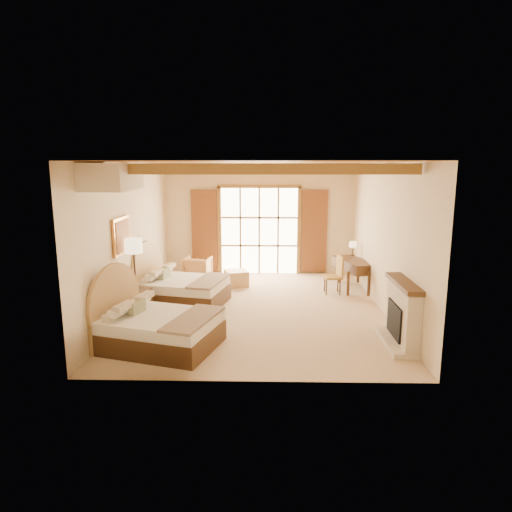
{
  "coord_description": "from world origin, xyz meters",
  "views": [
    {
      "loc": [
        0.2,
        -9.74,
        3.13
      ],
      "look_at": [
        -0.02,
        0.2,
        1.16
      ],
      "focal_mm": 32.0,
      "sensor_mm": 36.0,
      "label": 1
    }
  ],
  "objects_px": {
    "nightstand": "(137,303)",
    "desk": "(354,273)",
    "bed_far": "(177,287)",
    "armchair": "(198,268)",
    "bed_near": "(152,326)"
  },
  "relations": [
    {
      "from": "bed_near",
      "to": "desk",
      "type": "distance_m",
      "value": 5.82
    },
    {
      "from": "nightstand",
      "to": "desk",
      "type": "bearing_deg",
      "value": 34.92
    },
    {
      "from": "armchair",
      "to": "desk",
      "type": "xyz_separation_m",
      "value": [
        4.17,
        -0.82,
        0.08
      ]
    },
    {
      "from": "nightstand",
      "to": "desk",
      "type": "xyz_separation_m",
      "value": [
        4.97,
        2.35,
        0.11
      ]
    },
    {
      "from": "bed_far",
      "to": "armchair",
      "type": "bearing_deg",
      "value": 98.99
    },
    {
      "from": "bed_near",
      "to": "desk",
      "type": "xyz_separation_m",
      "value": [
        4.25,
        3.97,
        0.02
      ]
    },
    {
      "from": "desk",
      "to": "bed_far",
      "type": "bearing_deg",
      "value": -180.0
    },
    {
      "from": "bed_near",
      "to": "armchair",
      "type": "xyz_separation_m",
      "value": [
        0.08,
        4.79,
        -0.05
      ]
    },
    {
      "from": "bed_near",
      "to": "bed_far",
      "type": "relative_size",
      "value": 1.05
    },
    {
      "from": "bed_near",
      "to": "bed_far",
      "type": "height_order",
      "value": "bed_near"
    },
    {
      "from": "nightstand",
      "to": "bed_near",
      "type": "bearing_deg",
      "value": -56.53
    },
    {
      "from": "armchair",
      "to": "desk",
      "type": "bearing_deg",
      "value": 176.41
    },
    {
      "from": "bed_far",
      "to": "armchair",
      "type": "relative_size",
      "value": 3.04
    },
    {
      "from": "nightstand",
      "to": "desk",
      "type": "relative_size",
      "value": 0.38
    },
    {
      "from": "nightstand",
      "to": "desk",
      "type": "height_order",
      "value": "desk"
    }
  ]
}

